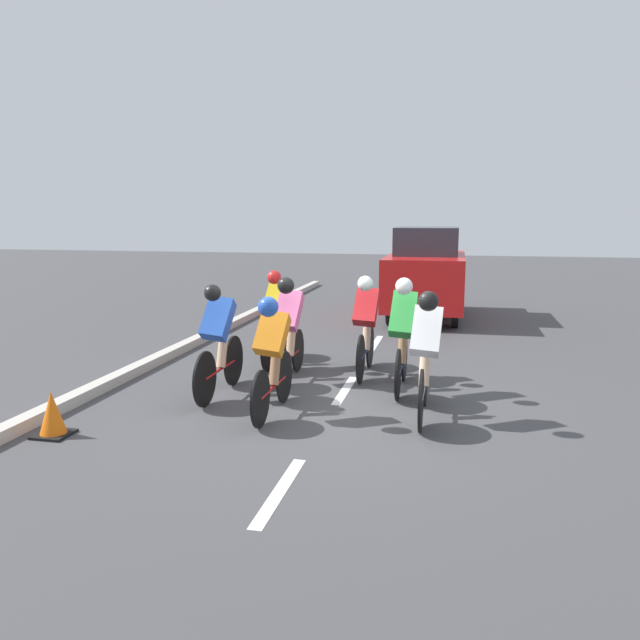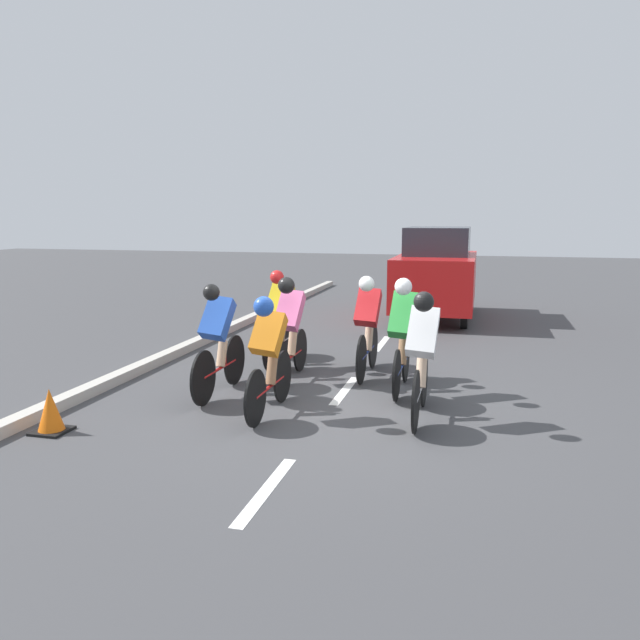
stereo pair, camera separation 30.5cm
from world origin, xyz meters
name	(u,v)px [view 2 (the right image)]	position (x,y,z in m)	size (l,w,h in m)	color
ground_plane	(334,404)	(0.00, 0.00, 0.00)	(60.00, 60.00, 0.00)	#424244
lane_stripe_near	(266,490)	(0.00, 2.56, 0.00)	(0.12, 1.40, 0.01)	white
lane_stripe_mid	(345,390)	(0.00, -0.64, 0.00)	(0.12, 1.40, 0.01)	white
lane_stripe_far	(382,343)	(0.00, -3.84, 0.00)	(0.12, 1.40, 0.01)	white
curb	(134,371)	(3.20, -0.64, 0.07)	(0.20, 24.73, 0.14)	#B7B2A8
cyclist_green	(403,332)	(-0.75, -0.74, 0.82)	(0.36, 1.65, 1.56)	black
cyclist_red	(368,324)	(-0.16, -1.44, 0.78)	(0.35, 1.67, 1.50)	black
cyclist_orange	(269,352)	(0.64, 0.62, 0.77)	(0.37, 1.64, 1.45)	black
cyclist_blue	(218,338)	(1.54, 0.02, 0.77)	(0.38, 1.71, 1.50)	black
cyclist_yellow	(280,316)	(1.29, -1.79, 0.79)	(0.38, 1.65, 1.52)	black
cyclist_white	(422,353)	(-1.10, 0.36, 0.80)	(0.36, 1.69, 1.53)	black
cyclist_pink	(290,325)	(0.87, -0.94, 0.81)	(0.36, 1.62, 1.51)	black
support_car	(437,273)	(-0.73, -7.04, 1.04)	(1.70, 3.81, 2.07)	black
traffic_cone	(50,411)	(2.75, 1.77, 0.24)	(0.36, 0.36, 0.49)	black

